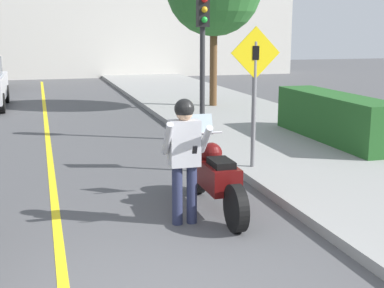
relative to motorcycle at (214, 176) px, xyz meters
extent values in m
cube|color=gray|center=(3.18, 1.38, -0.44)|extent=(4.40, 44.00, 0.14)
cube|color=yellow|center=(-2.22, 3.38, -0.50)|extent=(0.12, 36.00, 0.01)
cube|color=beige|center=(-1.62, 23.38, 2.57)|extent=(28.00, 1.20, 6.15)
cylinder|color=black|center=(0.00, -0.89, -0.19)|extent=(0.14, 0.62, 0.62)
cylinder|color=black|center=(0.00, 0.87, -0.19)|extent=(0.14, 0.62, 0.62)
cube|color=#510C0C|center=(0.00, -0.01, 0.04)|extent=(0.40, 1.21, 0.36)
sphere|color=#510C0C|center=(0.00, 0.15, 0.30)|extent=(0.32, 0.32, 0.32)
cube|color=black|center=(0.00, -0.29, 0.26)|extent=(0.28, 0.48, 0.10)
cylinder|color=silver|center=(0.00, 0.59, 0.52)|extent=(0.62, 0.03, 0.03)
cube|color=silver|center=(0.00, 0.67, 0.64)|extent=(0.36, 0.12, 0.31)
cylinder|color=#282D4C|center=(-0.66, -0.43, -0.11)|extent=(0.14, 0.14, 0.80)
cylinder|color=#282D4C|center=(-0.46, -0.43, -0.11)|extent=(0.14, 0.14, 0.80)
cube|color=#B7B7BC|center=(-0.56, -0.43, 0.60)|extent=(0.40, 0.22, 0.61)
cylinder|color=#B7B7BC|center=(-0.81, -0.53, 0.69)|extent=(0.09, 0.37, 0.48)
cylinder|color=#B7B7BC|center=(-0.31, -0.55, 0.66)|extent=(0.09, 0.43, 0.43)
sphere|color=tan|center=(-0.56, -0.43, 1.00)|extent=(0.22, 0.22, 0.22)
sphere|color=black|center=(-0.56, -0.43, 1.05)|extent=(0.26, 0.26, 0.26)
cube|color=black|center=(-0.50, -0.71, 0.57)|extent=(0.06, 0.05, 0.11)
cylinder|color=slate|center=(1.28, 1.69, 0.75)|extent=(0.08, 0.08, 2.22)
cube|color=yellow|center=(1.28, 1.67, 1.66)|extent=(0.91, 0.02, 0.91)
cube|color=black|center=(1.28, 1.65, 1.66)|extent=(0.12, 0.01, 0.24)
cylinder|color=#2D2D30|center=(1.30, 4.84, 1.26)|extent=(0.12, 0.12, 3.24)
cube|color=black|center=(1.30, 4.82, 2.50)|extent=(0.26, 0.22, 0.76)
sphere|color=gold|center=(1.30, 4.70, 2.50)|extent=(0.14, 0.14, 0.14)
sphere|color=green|center=(1.30, 4.70, 2.28)|extent=(0.14, 0.14, 0.14)
cube|color=#235623|center=(3.98, 3.47, 0.14)|extent=(0.90, 4.01, 1.02)
cylinder|color=brown|center=(3.12, 9.57, 0.98)|extent=(0.24, 0.24, 2.68)
cylinder|color=black|center=(-3.53, 13.25, -0.19)|extent=(0.22, 0.64, 0.64)
cylinder|color=black|center=(-3.53, 10.65, -0.19)|extent=(0.22, 0.64, 0.64)
cylinder|color=black|center=(-4.10, 19.63, -0.19)|extent=(0.22, 0.64, 0.64)
camera|label=1|loc=(-2.34, -7.01, 2.03)|focal=50.00mm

